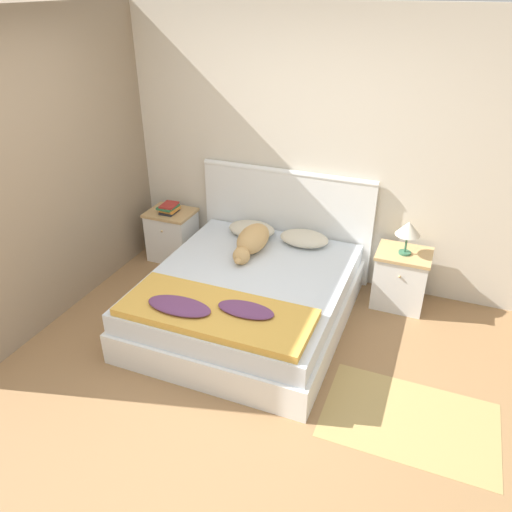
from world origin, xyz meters
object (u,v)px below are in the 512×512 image
(dog, at_px, (252,241))
(bed, at_px, (248,299))
(nightstand_left, at_px, (172,235))
(book_stack, at_px, (169,208))
(table_lamp, at_px, (408,229))
(nightstand_right, at_px, (400,278))
(pillow_right, at_px, (304,238))
(pillow_left, at_px, (252,229))

(dog, bearing_deg, bed, -72.56)
(nightstand_left, relative_size, book_stack, 2.52)
(dog, distance_m, book_stack, 1.11)
(nightstand_left, xyz_separation_m, table_lamp, (2.42, -0.02, 0.51))
(nightstand_right, height_order, table_lamp, table_lamp)
(bed, height_order, pillow_right, pillow_right)
(bed, bearing_deg, table_lamp, 31.79)
(nightstand_left, xyz_separation_m, book_stack, (0.00, -0.02, 0.32))
(bed, height_order, pillow_left, pillow_left)
(pillow_left, bearing_deg, book_stack, -179.50)
(nightstand_right, bearing_deg, table_lamp, -90.00)
(nightstand_right, relative_size, pillow_left, 1.16)
(pillow_left, bearing_deg, bed, -70.21)
(pillow_right, bearing_deg, table_lamp, -0.46)
(pillow_right, xyz_separation_m, table_lamp, (0.94, -0.01, 0.27))
(nightstand_right, distance_m, dog, 1.42)
(dog, height_order, table_lamp, table_lamp)
(pillow_right, height_order, table_lamp, table_lamp)
(nightstand_right, bearing_deg, pillow_right, -179.13)
(book_stack, relative_size, table_lamp, 0.69)
(book_stack, bearing_deg, nightstand_left, 94.80)
(dog, xyz_separation_m, table_lamp, (1.35, 0.31, 0.22))
(bed, height_order, dog, dog)
(dog, bearing_deg, book_stack, 163.72)
(nightstand_right, bearing_deg, bed, -147.47)
(nightstand_right, bearing_deg, dog, -166.03)
(dog, relative_size, book_stack, 3.25)
(pillow_right, xyz_separation_m, dog, (-0.41, -0.32, 0.05))
(pillow_right, distance_m, dog, 0.52)
(nightstand_left, height_order, book_stack, book_stack)
(bed, xyz_separation_m, nightstand_left, (-1.21, 0.77, 0.05))
(nightstand_left, height_order, dog, dog)
(bed, distance_m, pillow_left, 0.86)
(bed, xyz_separation_m, pillow_right, (0.27, 0.76, 0.29))
(nightstand_right, xyz_separation_m, table_lamp, (-0.00, -0.02, 0.51))
(table_lamp, bearing_deg, book_stack, -179.99)
(pillow_right, bearing_deg, nightstand_right, 0.87)
(nightstand_right, distance_m, table_lamp, 0.51)
(pillow_left, distance_m, table_lamp, 1.51)
(nightstand_right, height_order, book_stack, book_stack)
(pillow_right, distance_m, table_lamp, 0.97)
(nightstand_right, bearing_deg, pillow_left, -179.45)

